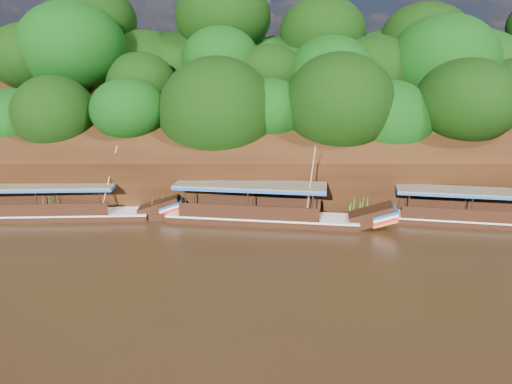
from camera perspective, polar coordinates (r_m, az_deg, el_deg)
ground at (r=25.04m, az=0.17°, el=-8.80°), size 160.00×160.00×0.00m
riverbank at (r=46.42m, az=-0.01°, el=4.56°), size 120.00×30.06×19.40m
boat_0 at (r=34.72m, az=25.27°, el=-2.65°), size 13.64×4.40×5.38m
boat_1 at (r=31.86m, az=2.04°, el=-2.55°), size 14.62×4.26×5.67m
boat_2 at (r=35.08m, az=-20.84°, el=-2.00°), size 14.55×2.77×5.16m
reeds at (r=33.92m, az=-5.67°, el=-1.04°), size 50.71×2.61×1.98m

